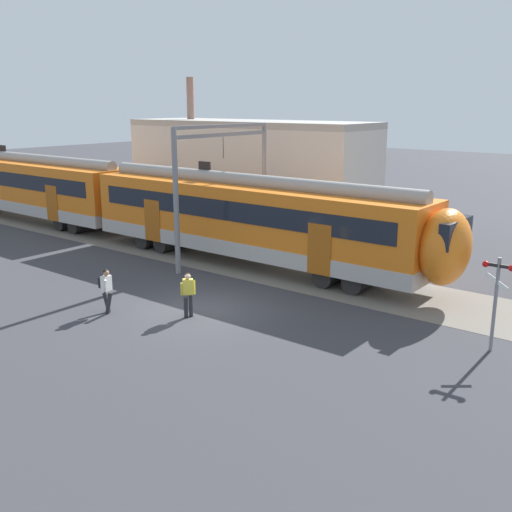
# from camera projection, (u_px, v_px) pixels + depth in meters

# --- Properties ---
(ground_plane) EXTENTS (160.00, 160.00, 0.00)m
(ground_plane) POSITION_uv_depth(u_px,v_px,m) (199.00, 310.00, 22.31)
(ground_plane) COLOR #38383D
(track_bed) EXTENTS (80.00, 4.40, 0.01)m
(track_bed) POSITION_uv_depth(u_px,v_px,m) (103.00, 234.00, 35.31)
(track_bed) COLOR slate
(track_bed) RESTS_ON ground
(commuter_train) EXTENTS (38.05, 3.07, 4.73)m
(commuter_train) POSITION_uv_depth(u_px,v_px,m) (129.00, 200.00, 33.26)
(commuter_train) COLOR #B2ADA8
(commuter_train) RESTS_ON ground
(pedestrian_white) EXTENTS (0.68, 0.54, 1.67)m
(pedestrian_white) POSITION_uv_depth(u_px,v_px,m) (106.00, 287.00, 21.81)
(pedestrian_white) COLOR #28282D
(pedestrian_white) RESTS_ON ground
(pedestrian_yellow) EXTENTS (0.50, 0.68, 1.67)m
(pedestrian_yellow) POSITION_uv_depth(u_px,v_px,m) (188.00, 291.00, 21.41)
(pedestrian_yellow) COLOR #28282D
(pedestrian_yellow) RESTS_ON ground
(catenary_gantry) EXTENTS (0.24, 6.64, 6.53)m
(catenary_gantry) POSITION_uv_depth(u_px,v_px,m) (224.00, 172.00, 28.54)
(catenary_gantry) COLOR gray
(catenary_gantry) RESTS_ON ground
(crossing_signal) EXTENTS (0.96, 0.22, 3.00)m
(crossing_signal) POSITION_uv_depth(u_px,v_px,m) (496.00, 289.00, 18.19)
(crossing_signal) COLOR gray
(crossing_signal) RESTS_ON ground
(background_building) EXTENTS (17.01, 5.00, 9.20)m
(background_building) POSITION_uv_depth(u_px,v_px,m) (248.00, 171.00, 39.06)
(background_building) COLOR beige
(background_building) RESTS_ON ground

